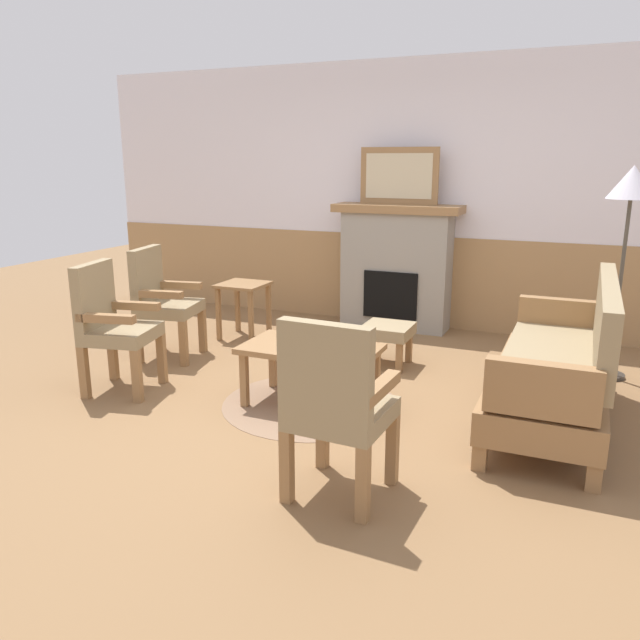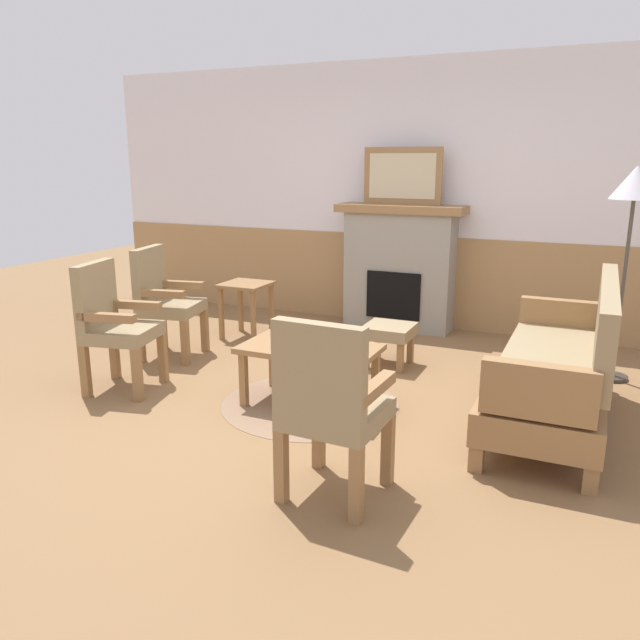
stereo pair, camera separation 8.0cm
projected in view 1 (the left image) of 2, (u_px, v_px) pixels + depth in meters
ground_plane at (301, 405)px, 4.50m from camera, size 14.00×14.00×0.00m
wall_back at (405, 200)px, 6.48m from camera, size 7.20×0.14×2.70m
fireplace at (396, 266)px, 6.43m from camera, size 1.30×0.44×1.28m
framed_picture at (399, 176)px, 6.20m from camera, size 0.80×0.04×0.56m
couch at (558, 367)px, 4.08m from camera, size 0.70×1.80×0.98m
coffee_table at (311, 353)px, 4.41m from camera, size 0.96×0.56×0.44m
round_rug at (311, 404)px, 4.51m from camera, size 1.28×1.28×0.01m
book_on_table at (316, 343)px, 4.41m from camera, size 0.22×0.18×0.03m
footstool at (388, 333)px, 5.30m from camera, size 0.40×0.40×0.36m
armchair_near_fireplace at (161, 298)px, 5.47m from camera, size 0.57×0.57×0.98m
armchair_by_window_left at (112, 322)px, 4.67m from camera, size 0.57×0.57×0.98m
armchair_front_left at (336, 402)px, 3.13m from camera, size 0.50×0.50×0.98m
side_table at (243, 295)px, 6.09m from camera, size 0.44×0.44×0.55m
floor_lamp_by_couch at (631, 196)px, 4.71m from camera, size 0.36×0.36×1.68m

